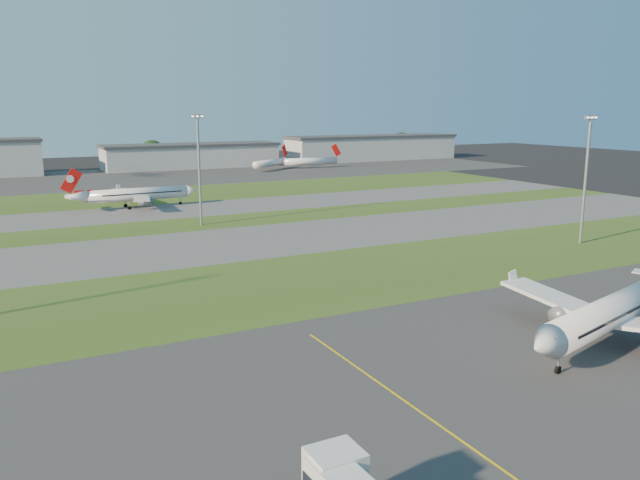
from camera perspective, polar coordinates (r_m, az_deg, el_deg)
ground at (r=51.49m, az=9.77°, el=-19.95°), size 700.00×700.00×0.00m
apron_near at (r=51.49m, az=9.77°, el=-19.95°), size 300.00×70.00×0.01m
grass_strip_a at (r=94.53m, az=-9.62°, el=-4.89°), size 300.00×34.00×0.01m
taxiway_a at (r=125.42m, az=-14.29°, el=-0.93°), size 300.00×32.00×0.01m
grass_strip_b at (r=149.42m, az=-16.52°, el=0.97°), size 300.00×18.00×0.01m
taxiway_b at (r=170.78m, az=-17.96°, el=2.20°), size 300.00×26.00×0.01m
grass_strip_c at (r=203.07m, az=-19.55°, el=3.55°), size 300.00×40.00×0.01m
apron_far at (r=262.24m, az=-21.44°, el=5.15°), size 400.00×80.00×0.01m
yellow_line at (r=54.29m, az=14.21°, el=-18.35°), size 0.25×60.00×0.02m
airliner_parked at (r=80.75m, az=25.36°, el=-5.89°), size 35.46×29.74×11.28m
airliner_taxiing at (r=181.23m, az=-16.37°, el=4.01°), size 33.94×28.77×10.59m
mini_jet_near at (r=284.28m, az=-4.52°, el=7.05°), size 24.03×18.40×9.48m
mini_jet_far at (r=293.06m, az=-0.81°, el=7.23°), size 28.64×4.96×9.48m
light_mast_centre at (r=149.03m, az=-11.01°, el=6.97°), size 3.20×0.70×25.80m
light_mast_east at (r=136.65m, az=23.16°, el=5.81°), size 3.20×0.70×25.80m
hangar_east at (r=301.62m, az=-11.67°, el=7.57°), size 81.60×23.00×11.20m
hangar_far_east at (r=342.58m, az=4.79°, el=8.43°), size 96.90×23.00×13.20m
tree_mid_west at (r=301.26m, az=-26.20°, el=6.64°), size 9.90×9.90×10.80m
tree_mid_east at (r=311.42m, az=-15.07°, el=7.76°), size 11.55×11.55×12.60m
tree_east at (r=333.91m, az=-2.21°, el=8.29°), size 10.45×10.45×11.40m
tree_far_east at (r=372.39m, az=7.42°, el=8.77°), size 12.65×12.65×13.80m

